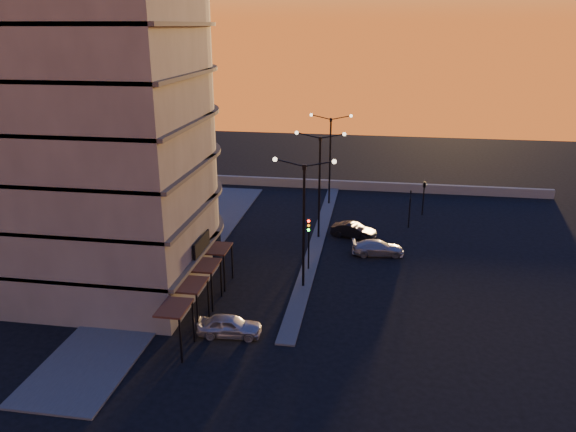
# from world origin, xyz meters

# --- Properties ---
(ground) EXTENTS (120.00, 120.00, 0.00)m
(ground) POSITION_xyz_m (0.00, 0.00, 0.00)
(ground) COLOR black
(ground) RESTS_ON ground
(sidewalk_west) EXTENTS (5.00, 40.00, 0.12)m
(sidewalk_west) POSITION_xyz_m (-10.50, 4.00, 0.06)
(sidewalk_west) COLOR #4B4B48
(sidewalk_west) RESTS_ON ground
(median) EXTENTS (1.20, 36.00, 0.12)m
(median) POSITION_xyz_m (0.00, 10.00, 0.06)
(median) COLOR #4B4B48
(median) RESTS_ON ground
(parapet) EXTENTS (44.00, 0.50, 1.00)m
(parapet) POSITION_xyz_m (2.00, 26.00, 0.50)
(parapet) COLOR slate
(parapet) RESTS_ON ground
(building) EXTENTS (14.35, 17.08, 25.00)m
(building) POSITION_xyz_m (-14.00, 0.03, 11.91)
(building) COLOR #625C57
(building) RESTS_ON ground
(streetlamp_near) EXTENTS (4.32, 0.32, 9.51)m
(streetlamp_near) POSITION_xyz_m (0.00, 0.00, 5.59)
(streetlamp_near) COLOR black
(streetlamp_near) RESTS_ON ground
(streetlamp_mid) EXTENTS (4.32, 0.32, 9.51)m
(streetlamp_mid) POSITION_xyz_m (0.00, 10.00, 5.59)
(streetlamp_mid) COLOR black
(streetlamp_mid) RESTS_ON ground
(streetlamp_far) EXTENTS (4.32, 0.32, 9.51)m
(streetlamp_far) POSITION_xyz_m (0.00, 20.00, 5.59)
(streetlamp_far) COLOR black
(streetlamp_far) RESTS_ON ground
(traffic_light_main) EXTENTS (0.28, 0.44, 4.25)m
(traffic_light_main) POSITION_xyz_m (0.00, 2.87, 2.89)
(traffic_light_main) COLOR black
(traffic_light_main) RESTS_ON ground
(signal_east_a) EXTENTS (0.13, 0.16, 3.60)m
(signal_east_a) POSITION_xyz_m (8.00, 14.00, 1.93)
(signal_east_a) COLOR black
(signal_east_a) RESTS_ON ground
(signal_east_b) EXTENTS (0.42, 1.99, 3.60)m
(signal_east_b) POSITION_xyz_m (9.50, 18.00, 3.10)
(signal_east_b) COLOR black
(signal_east_b) RESTS_ON ground
(car_hatchback) EXTENTS (4.00, 1.83, 1.33)m
(car_hatchback) POSITION_xyz_m (-3.50, -7.35, 0.67)
(car_hatchback) COLOR #A6A6AD
(car_hatchback) RESTS_ON ground
(car_sedan) EXTENTS (4.15, 2.32, 1.29)m
(car_sedan) POSITION_xyz_m (3.04, 10.61, 0.65)
(car_sedan) COLOR black
(car_sedan) RESTS_ON ground
(car_wagon) EXTENTS (4.42, 2.24, 1.23)m
(car_wagon) POSITION_xyz_m (5.24, 6.91, 0.62)
(car_wagon) COLOR #9EA1A5
(car_wagon) RESTS_ON ground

